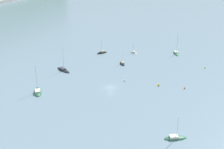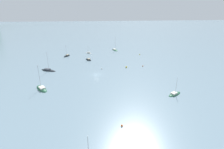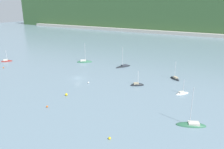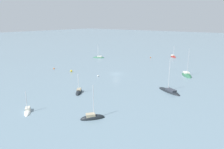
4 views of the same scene
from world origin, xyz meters
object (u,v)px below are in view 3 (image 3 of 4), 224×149
(sailboat_4, at_px, (182,94))
(mooring_buoy_4, at_px, (3,67))
(sailboat_3, at_px, (7,61))
(mooring_buoy_0, at_px, (47,106))
(mooring_buoy_2, at_px, (88,83))
(sailboat_1, at_px, (191,125))
(sailboat_0, at_px, (84,62))
(sailboat_6, at_px, (123,67))
(sailboat_5, at_px, (137,85))
(mooring_buoy_3, at_px, (110,138))
(sailboat_2, at_px, (175,79))
(mooring_buoy_1, at_px, (66,94))

(sailboat_4, distance_m, mooring_buoy_4, 80.85)
(mooring_buoy_4, bearing_deg, sailboat_3, 140.00)
(mooring_buoy_0, bearing_deg, mooring_buoy_2, 95.16)
(sailboat_1, relative_size, sailboat_3, 1.56)
(sailboat_0, distance_m, sailboat_3, 41.15)
(sailboat_0, distance_m, sailboat_4, 56.85)
(sailboat_6, bearing_deg, sailboat_3, -42.98)
(sailboat_6, distance_m, mooring_buoy_0, 49.90)
(sailboat_5, relative_size, mooring_buoy_3, 10.96)
(sailboat_5, xyz_separation_m, mooring_buoy_4, (-63.76, -11.11, 0.20))
(mooring_buoy_0, distance_m, mooring_buoy_2, 22.61)
(mooring_buoy_0, bearing_deg, sailboat_4, 44.46)
(sailboat_2, xyz_separation_m, sailboat_5, (-9.92, -14.28, -0.02))
(sailboat_6, bearing_deg, sailboat_2, 103.59)
(sailboat_3, height_order, mooring_buoy_2, sailboat_3)
(mooring_buoy_3, relative_size, mooring_buoy_4, 1.05)
(sailboat_2, relative_size, sailboat_4, 1.48)
(sailboat_2, relative_size, mooring_buoy_4, 14.75)
(mooring_buoy_4, bearing_deg, mooring_buoy_0, -21.00)
(mooring_buoy_3, distance_m, mooring_buoy_4, 76.39)
(sailboat_1, xyz_separation_m, sailboat_4, (-6.97, 19.17, 0.01))
(sailboat_3, height_order, mooring_buoy_4, sailboat_3)
(sailboat_1, distance_m, sailboat_2, 35.61)
(sailboat_1, distance_m, mooring_buoy_4, 87.33)
(sailboat_2, relative_size, sailboat_6, 0.79)
(sailboat_0, xyz_separation_m, mooring_buoy_3, (47.08, -51.50, 0.20))
(sailboat_0, distance_m, sailboat_2, 48.00)
(mooring_buoy_1, relative_size, mooring_buoy_3, 1.40)
(mooring_buoy_1, relative_size, mooring_buoy_4, 1.48)
(sailboat_0, distance_m, mooring_buoy_1, 44.04)
(sailboat_6, distance_m, mooring_buoy_1, 40.54)
(sailboat_0, xyz_separation_m, sailboat_2, (47.90, -3.15, 0.01))
(sailboat_0, relative_size, sailboat_5, 1.70)
(sailboat_1, xyz_separation_m, mooring_buoy_2, (-39.97, 11.32, 0.21))
(mooring_buoy_3, bearing_deg, sailboat_3, 159.23)
(sailboat_3, xyz_separation_m, sailboat_5, (73.95, 2.56, -0.03))
(mooring_buoy_0, height_order, mooring_buoy_3, mooring_buoy_3)
(sailboat_6, bearing_deg, sailboat_4, 84.88)
(sailboat_5, xyz_separation_m, mooring_buoy_1, (-15.80, -20.61, 0.33))
(sailboat_2, bearing_deg, sailboat_5, 91.94)
(sailboat_0, distance_m, mooring_buoy_3, 69.77)
(mooring_buoy_4, bearing_deg, sailboat_1, -5.01)
(mooring_buoy_4, bearing_deg, sailboat_2, 19.02)
(mooring_buoy_3, xyz_separation_m, mooring_buoy_4, (-72.86, 22.95, -0.01))
(sailboat_4, distance_m, sailboat_6, 38.10)
(sailboat_4, height_order, mooring_buoy_4, sailboat_4)
(sailboat_1, height_order, mooring_buoy_0, sailboat_1)
(sailboat_3, distance_m, sailboat_4, 90.26)
(sailboat_6, relative_size, mooring_buoy_1, 12.57)
(sailboat_6, xyz_separation_m, mooring_buoy_3, (25.57, -53.99, 0.19))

